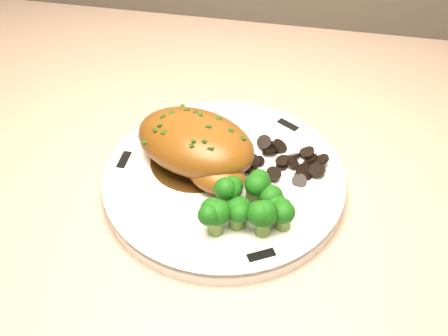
# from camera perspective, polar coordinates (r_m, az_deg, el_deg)

# --- Properties ---
(plate) EXTENTS (0.31, 0.31, 0.02)m
(plate) POSITION_cam_1_polar(r_m,az_deg,el_deg) (0.56, -0.00, -1.33)
(plate) COLOR white
(plate) RESTS_ON counter
(rim_accent_0) EXTENTS (0.03, 0.02, 0.00)m
(rim_accent_0) POSITION_cam_1_polar(r_m,az_deg,el_deg) (0.61, 6.51, 4.36)
(rim_accent_0) COLOR black
(rim_accent_0) RESTS_ON plate
(rim_accent_1) EXTENTS (0.01, 0.02, 0.00)m
(rim_accent_1) POSITION_cam_1_polar(r_m,az_deg,el_deg) (0.57, -10.12, 0.81)
(rim_accent_1) COLOR black
(rim_accent_1) RESTS_ON plate
(rim_accent_2) EXTENTS (0.03, 0.02, 0.00)m
(rim_accent_2) POSITION_cam_1_polar(r_m,az_deg,el_deg) (0.49, 3.80, -8.85)
(rim_accent_2) COLOR black
(rim_accent_2) RESTS_ON plate
(gravy_pool) EXTENTS (0.09, 0.09, 0.00)m
(gravy_pool) POSITION_cam_1_polar(r_m,az_deg,el_deg) (0.57, -2.85, 0.80)
(gravy_pool) COLOR #362009
(gravy_pool) RESTS_ON plate
(chicken_breast) EXTENTS (0.15, 0.12, 0.05)m
(chicken_breast) POSITION_cam_1_polar(r_m,az_deg,el_deg) (0.55, -2.69, 2.26)
(chicken_breast) COLOR brown
(chicken_breast) RESTS_ON plate
(mushroom_pile) EXTENTS (0.07, 0.05, 0.02)m
(mushroom_pile) POSITION_cam_1_polar(r_m,az_deg,el_deg) (0.56, 6.32, 0.35)
(mushroom_pile) COLOR black
(mushroom_pile) RESTS_ON plate
(broccoli_florets) EXTENTS (0.08, 0.06, 0.03)m
(broccoli_florets) POSITION_cam_1_polar(r_m,az_deg,el_deg) (0.50, 2.76, -3.91)
(broccoli_florets) COLOR olive
(broccoli_florets) RESTS_ON plate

